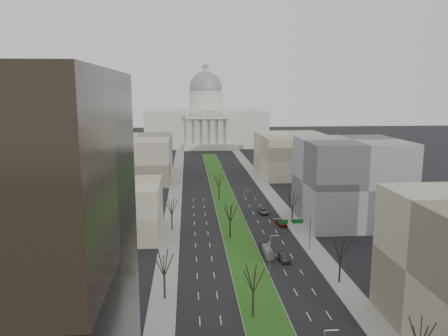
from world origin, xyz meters
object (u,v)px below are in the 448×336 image
car_grey_near (284,257)px  box_van (268,251)px  car_black (264,245)px  car_grey_far (263,211)px  car_red (281,223)px

car_grey_near → box_van: bearing=124.7°
car_black → car_grey_far: bearing=82.0°
car_grey_near → car_grey_far: size_ratio=0.89×
car_black → box_van: 4.87m
car_grey_near → car_red: car_grey_near is taller
car_red → car_grey_far: bearing=95.0°
car_grey_near → car_grey_far: 38.38m
car_black → car_red: size_ratio=0.82×
car_grey_near → car_red: (4.98, 25.91, -0.06)m
car_grey_near → car_red: 26.38m
car_grey_near → box_van: box_van is taller
car_grey_near → car_grey_far: (1.99, 38.33, -0.07)m
car_black → car_grey_far: size_ratio=0.79×
car_grey_far → car_red: bearing=-79.1°
car_grey_near → car_black: bearing=103.6°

